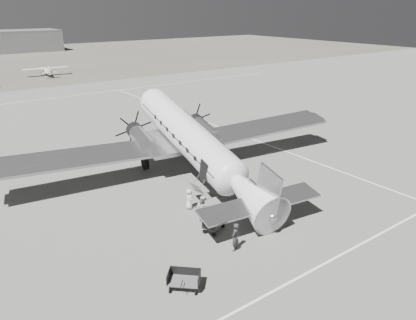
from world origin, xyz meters
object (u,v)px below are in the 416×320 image
Objects in this scene: light_plane_right at (46,72)px; ground_crew at (235,237)px; passenger at (189,199)px; dc3_airliner at (194,144)px; baggage_cart_far at (184,281)px; ramp_agent at (203,208)px; baggage_cart_near at (214,225)px.

ground_crew is at bearing -93.54° from light_plane_right.
light_plane_right is 67.54m from passenger.
dc3_airliner is at bearing -143.23° from ground_crew.
dc3_airliner reaches higher than baggage_cart_far.
passenger is at bearing -93.58° from light_plane_right.
ramp_agent is (-9.11, -68.97, -0.00)m from light_plane_right.
ramp_agent is at bearing 57.96° from baggage_cart_near.
passenger is (-3.42, -4.43, -2.27)m from dc3_airliner.
dc3_airliner is 6.04m from passenger.
baggage_cart_near is at bearing -108.91° from dc3_airliner.
ground_crew is 1.17× the size of passenger.
ground_crew is 0.94× the size of ramp_agent.
ground_crew reaches higher than baggage_cart_far.
ramp_agent is at bearing 172.18° from passenger.
light_plane_right is 5.92× the size of baggage_cart_near.
baggage_cart_far is (-8.50, -11.59, -2.54)m from dc3_airliner.
passenger is at bearing -19.48° from ramp_agent.
ramp_agent reaches higher than baggage_cart_far.
light_plane_right is at bearing 122.23° from baggage_cart_far.
dc3_airliner reaches higher than baggage_cart_near.
passenger is (0.43, 3.47, 0.32)m from baggage_cart_near.
ground_crew is (-9.60, -72.93, -0.07)m from light_plane_right.
passenger is at bearing -120.60° from dc3_airliner.
passenger is at bearing 97.57° from baggage_cart_far.
dc3_airliner is 18.52× the size of baggage_cart_far.
light_plane_right is 71.04m from baggage_cart_near.
light_plane_right reaches higher than baggage_cart_near.
baggage_cart_far is at bearing -119.15° from dc3_airliner.
ground_crew is 3.98m from ramp_agent.
ground_crew is at bearing -104.73° from dc3_airliner.
light_plane_right is 6.05× the size of passenger.
light_plane_right is at bearing 57.53° from baggage_cart_near.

